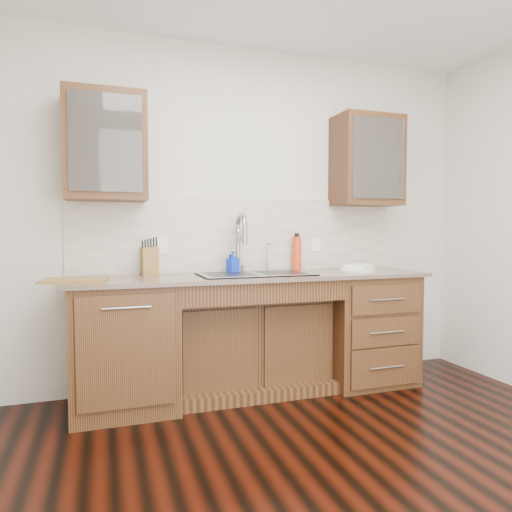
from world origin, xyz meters
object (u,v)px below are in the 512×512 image
object	(u,v)px
cutting_board	(74,280)
plate	(358,270)
soap_bottle	(233,262)
knife_block	(149,261)
water_bottle	(297,254)

from	to	relation	value
cutting_board	plate	bearing A→B (deg)	1.31
cutting_board	soap_bottle	bearing A→B (deg)	12.06
knife_block	cutting_board	distance (m)	0.60
soap_bottle	knife_block	xyz separation A→B (m)	(-0.63, 0.07, 0.02)
soap_bottle	cutting_board	distance (m)	1.16
soap_bottle	knife_block	distance (m)	0.63
soap_bottle	knife_block	size ratio (longest dim) A/B	0.81
cutting_board	water_bottle	bearing A→B (deg)	10.41
water_bottle	plate	world-z (taller)	water_bottle
plate	knife_block	xyz separation A→B (m)	(-1.62, 0.26, 0.10)
soap_bottle	water_bottle	xyz separation A→B (m)	(0.57, 0.07, 0.05)
soap_bottle	plate	xyz separation A→B (m)	(0.99, -0.19, -0.08)
soap_bottle	plate	size ratio (longest dim) A/B	0.55
soap_bottle	water_bottle	size ratio (longest dim) A/B	0.61
plate	soap_bottle	bearing A→B (deg)	168.99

